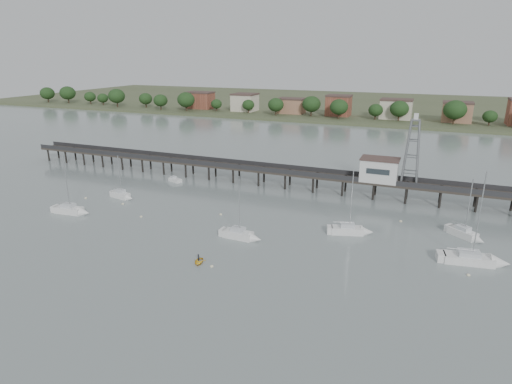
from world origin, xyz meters
The scene contains 15 objects.
ground_plane centered at (0.00, 0.00, 0.00)m, with size 500.00×500.00×0.00m, color slate.
pier centered at (0.00, 60.00, 3.79)m, with size 150.00×5.00×5.50m.
pier_building centered at (25.00, 60.00, 6.67)m, with size 8.40×5.40×5.30m.
lattice_tower centered at (31.50, 60.00, 11.10)m, with size 3.20×3.20×15.50m.
sailboat_e centered at (42.87, 42.83, 0.65)m, with size 6.59×5.87×11.47m.
sailboat_d centered at (44.18, 32.83, 0.63)m, with size 10.04×4.25×15.93m.
sailboat_c centered at (23.71, 37.16, 0.65)m, with size 7.90×4.26×12.60m.
sailboat_a centered at (-31.51, 25.80, 0.64)m, with size 8.07×3.09×13.05m.
sailboat_b centered at (-28.37, 37.48, 0.66)m, with size 6.37×2.91×10.36m.
sailboat_f centered at (5.98, 27.43, 0.65)m, with size 7.38×2.46×12.13m.
white_tender centered at (-24.87, 53.54, 0.45)m, with size 4.09×2.81×1.47m.
yellow_dinghy centered at (3.15, 16.48, 0.00)m, with size 1.90×0.55×2.66m, color yellow.
dinghy_occupant centered at (3.15, 16.48, 0.00)m, with size 0.46×1.27×0.30m, color black.
mooring_buoys centered at (-0.52, 32.22, 0.08)m, with size 79.27×31.26×0.39m.
far_shore centered at (0.36, 239.58, 0.95)m, with size 500.00×170.00×10.40m.
Camera 1 is at (34.55, -36.28, 31.45)m, focal length 30.00 mm.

